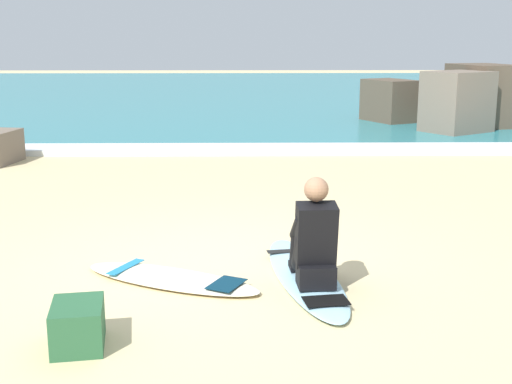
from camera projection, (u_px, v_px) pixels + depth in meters
ground_plane at (213, 266)px, 6.61m from camera, size 80.00×80.00×0.00m
sea at (237, 93)px, 26.51m from camera, size 80.00×28.00×0.10m
breaking_foam at (229, 149)px, 13.16m from camera, size 80.00×0.90×0.11m
surfboard_main at (305, 275)px, 6.25m from camera, size 0.85×2.30×0.08m
surfer_seated at (314, 242)px, 5.91m from camera, size 0.39×0.72×0.95m
surfboard_spare_near at (171, 278)px, 6.17m from camera, size 1.82×1.25×0.08m
rock_outcrop_distant at (464, 104)px, 16.23m from camera, size 4.09×3.59×1.55m
beach_bag at (78, 325)px, 4.87m from camera, size 0.43×0.53×0.32m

